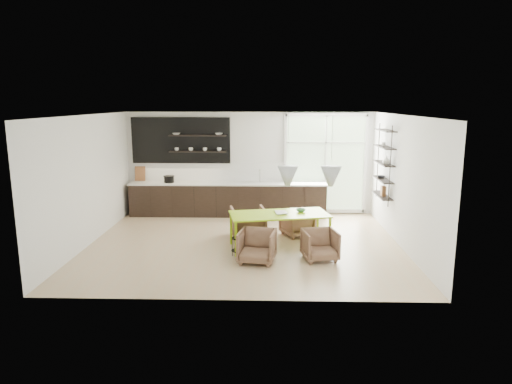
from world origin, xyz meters
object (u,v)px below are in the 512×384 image
object	(u,v)px
dining_table	(279,216)
armchair_back_right	(297,223)
armchair_front_left	(257,246)
armchair_front_right	(320,245)
wire_stool	(239,244)
armchair_back_left	(248,222)

from	to	relation	value
dining_table	armchair_back_right	distance (m)	1.15
armchair_front_left	armchair_front_right	distance (m)	1.29
armchair_back_right	armchair_front_left	xyz separation A→B (m)	(-0.91, -1.91, 0.02)
dining_table	armchair_front_right	size ratio (longest dim) A/B	3.34
wire_stool	armchair_back_left	bearing A→B (deg)	83.90
wire_stool	armchair_front_right	bearing A→B (deg)	-7.00
armchair_back_right	armchair_front_right	xyz separation A→B (m)	(0.37, -1.73, 0.00)
armchair_back_left	armchair_front_right	xyz separation A→B (m)	(1.54, -1.53, -0.06)
dining_table	armchair_back_left	distance (m)	1.12
dining_table	armchair_front_left	bearing A→B (deg)	-127.97
armchair_back_right	armchair_back_left	bearing A→B (deg)	-17.26
armchair_front_left	armchair_front_right	bearing A→B (deg)	17.64
dining_table	armchair_front_right	xyz separation A→B (m)	(0.82, -0.75, -0.41)
wire_stool	armchair_back_right	bearing A→B (deg)	49.20
dining_table	armchair_front_left	distance (m)	1.11
dining_table	armchair_front_left	world-z (taller)	dining_table
armchair_front_right	armchair_back_right	bearing A→B (deg)	90.66
armchair_front_right	wire_stool	size ratio (longest dim) A/B	1.75
armchair_back_left	armchair_front_left	bearing A→B (deg)	87.31
armchair_back_right	armchair_front_left	world-z (taller)	armchair_front_left
armchair_back_left	armchair_back_right	xyz separation A→B (m)	(1.17, 0.20, -0.06)
dining_table	wire_stool	world-z (taller)	dining_table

